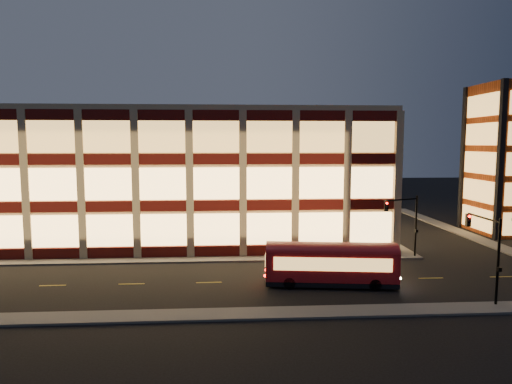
{
  "coord_description": "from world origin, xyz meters",
  "views": [
    {
      "loc": [
        5.47,
        -41.1,
        10.93
      ],
      "look_at": [
        8.63,
        8.0,
        5.65
      ],
      "focal_mm": 32.0,
      "sensor_mm": 36.0,
      "label": 1
    }
  ],
  "objects": [
    {
      "name": "sidewalk_office_south",
      "position": [
        -3.0,
        1.0,
        0.07
      ],
      "size": [
        54.0,
        2.0,
        0.15
      ],
      "primitive_type": "cube",
      "color": "#514F4C",
      "rests_on": "ground"
    },
    {
      "name": "traffic_signal_near",
      "position": [
        23.5,
        -11.03,
        4.13
      ],
      "size": [
        0.32,
        4.45,
        6.0
      ],
      "color": "black",
      "rests_on": "ground"
    },
    {
      "name": "traffic_signal_far",
      "position": [
        22.21,
        0.24,
        4.11
      ],
      "size": [
        3.79,
        1.87,
        6.0
      ],
      "color": "black",
      "rests_on": "ground"
    },
    {
      "name": "sidewalk_office_east",
      "position": [
        23.0,
        17.0,
        0.07
      ],
      "size": [
        2.0,
        30.0,
        0.15
      ],
      "primitive_type": "cube",
      "color": "#514F4C",
      "rests_on": "ground"
    },
    {
      "name": "ground",
      "position": [
        0.0,
        0.0,
        0.0
      ],
      "size": [
        200.0,
        200.0,
        0.0
      ],
      "primitive_type": "plane",
      "color": "black",
      "rests_on": "ground"
    },
    {
      "name": "sidewalk_near",
      "position": [
        0.0,
        -13.0,
        0.07
      ],
      "size": [
        100.0,
        2.0,
        0.15
      ],
      "primitive_type": "cube",
      "color": "#514F4C",
      "rests_on": "ground"
    },
    {
      "name": "sidewalk_tower_west",
      "position": [
        34.0,
        17.0,
        0.07
      ],
      "size": [
        2.0,
        30.0,
        0.15
      ],
      "primitive_type": "cube",
      "color": "#514F4C",
      "rests_on": "ground"
    },
    {
      "name": "trolley_bus",
      "position": [
        13.42,
        -7.31,
        1.87
      ],
      "size": [
        10.18,
        3.76,
        3.37
      ],
      "rotation": [
        0.0,
        0.0,
        -0.13
      ],
      "color": "#9D080E",
      "rests_on": "ground"
    },
    {
      "name": "office_building",
      "position": [
        -2.91,
        16.91,
        7.25
      ],
      "size": [
        50.45,
        30.45,
        14.5
      ],
      "color": "tan",
      "rests_on": "ground"
    },
    {
      "name": "stair_tower",
      "position": [
        39.95,
        11.95,
        8.99
      ],
      "size": [
        8.6,
        8.6,
        18.0
      ],
      "color": "#8C3814",
      "rests_on": "ground"
    }
  ]
}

